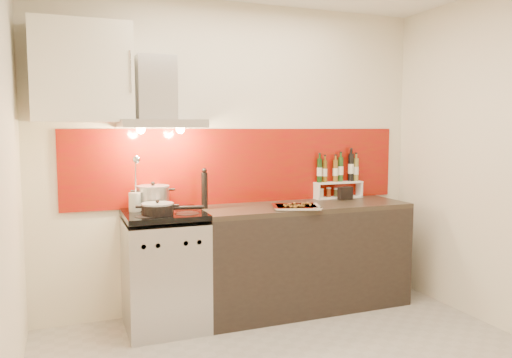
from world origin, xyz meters
name	(u,v)px	position (x,y,z in m)	size (l,w,h in m)	color
back_wall	(237,157)	(0.00, 1.40, 1.30)	(3.40, 0.02, 2.60)	silver
backsplash	(243,166)	(0.05, 1.39, 1.22)	(3.00, 0.02, 0.64)	maroon
range_stove	(165,272)	(-0.70, 1.10, 0.44)	(0.60, 0.60, 0.91)	#B7B7BA
counter	(304,256)	(0.50, 1.10, 0.45)	(1.80, 0.60, 0.90)	black
range_hood	(158,103)	(-0.70, 1.24, 1.74)	(0.62, 0.50, 0.61)	#B7B7BA
upper_cabinet	(82,72)	(-1.25, 1.22, 1.95)	(0.70, 0.35, 0.72)	white
stock_pot	(153,197)	(-0.75, 1.27, 1.00)	(0.26, 0.26, 0.22)	#B7B7BA
saute_pan	(159,209)	(-0.76, 0.99, 0.95)	(0.46, 0.24, 0.11)	black
utensil_jar	(135,196)	(-0.90, 1.19, 1.03)	(0.09, 0.14, 0.44)	silver
pepper_mill	(204,189)	(-0.35, 1.20, 1.06)	(0.05, 0.05, 0.33)	black
step_shelf	(338,179)	(0.97, 1.34, 1.08)	(0.47, 0.13, 0.41)	white
caddy_box	(345,193)	(0.97, 1.21, 0.96)	(0.13, 0.06, 0.11)	black
baking_tray	(296,206)	(0.34, 0.93, 0.92)	(0.45, 0.40, 0.03)	silver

